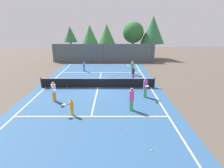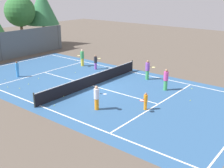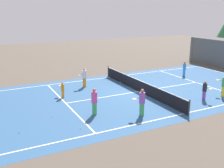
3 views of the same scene
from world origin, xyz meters
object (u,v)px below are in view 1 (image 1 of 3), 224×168
Objects in this scene: tennis_ball_9 at (121,127)px; tennis_ball_11 at (84,85)px; player_1 at (71,107)px; tennis_ball_8 at (152,151)px; tennis_ball_6 at (115,77)px; player_4 at (54,91)px; player_0 at (84,66)px; tennis_ball_2 at (76,76)px; player_3 at (133,73)px; tennis_ball_1 at (65,74)px; tennis_ball_4 at (49,90)px; tennis_ball_10 at (88,75)px; player_6 at (131,99)px; player_5 at (145,87)px; ball_crate at (81,83)px; tennis_ball_0 at (67,77)px; tennis_ball_7 at (67,87)px; player_2 at (132,68)px; tennis_ball_5 at (138,71)px; tennis_ball_3 at (75,71)px; tennis_ball_12 at (157,120)px.

tennis_ball_9 and tennis_ball_11 have the same top height.
player_1 is 6.35m from tennis_ball_8.
player_4 is at bearing -125.01° from tennis_ball_6.
tennis_ball_9 is (4.53, -15.05, -0.73)m from player_0.
tennis_ball_6 is 14.19m from tennis_ball_8.
player_1 is 10.86m from tennis_ball_2.
player_3 reaches higher than tennis_ball_1.
player_1 reaches higher than tennis_ball_1.
tennis_ball_4 is 1.00× the size of tennis_ball_10.
tennis_ball_8 is (-0.55, -13.38, -0.74)m from player_3.
player_0 reaches higher than tennis_ball_8.
tennis_ball_9 is (-0.90, -2.56, -0.88)m from player_6.
tennis_ball_4 is at bearing 168.67° from player_5.
tennis_ball_0 is at bearing 126.91° from ball_crate.
tennis_ball_9 is (5.31, -7.89, 0.00)m from tennis_ball_7.
player_2 is 13.32m from tennis_ball_9.
player_6 is 7.76m from tennis_ball_11.
player_0 is 2.27m from tennis_ball_10.
tennis_ball_8 is (-1.70, -17.48, 0.00)m from tennis_ball_5.
tennis_ball_1 is at bearing 139.20° from player_5.
tennis_ball_3 is 6.50m from tennis_ball_6.
tennis_ball_0 is 16.30m from tennis_ball_8.
tennis_ball_4 is at bearing 122.69° from player_1.
player_1 is 18.69× the size of tennis_ball_0.
tennis_ball_8 is (7.81, -14.31, 0.00)m from tennis_ball_0.
player_6 is 12.00m from tennis_ball_0.
player_1 is at bearing -85.52° from ball_crate.
ball_crate is at bearing 127.42° from player_6.
tennis_ball_0 is 1.00× the size of tennis_ball_1.
tennis_ball_1 and tennis_ball_5 have the same top height.
player_0 reaches higher than tennis_ball_1.
tennis_ball_1 is 5.47m from tennis_ball_7.
tennis_ball_12 is at bearing -62.82° from tennis_ball_10.
player_1 reaches higher than tennis_ball_4.
tennis_ball_10 is at bearing -162.35° from tennis_ball_5.
player_1 is at bearing -73.82° from tennis_ball_1.
player_1 is 10.90m from player_3.
player_2 reaches higher than tennis_ball_3.
player_1 is at bearing -120.16° from player_3.
player_4 is 25.97× the size of tennis_ball_12.
tennis_ball_10 is 1.00× the size of tennis_ball_12.
tennis_ball_1 and tennis_ball_11 have the same top height.
tennis_ball_10 is at bearing 78.43° from player_4.
player_3 is at bearing -30.78° from player_0.
player_6 reaches higher than tennis_ball_10.
player_6 is at bearing 70.69° from tennis_ball_9.
tennis_ball_6 is at bearing -11.09° from tennis_ball_1.
player_2 is at bearing -0.21° from tennis_ball_1.
tennis_ball_7 and tennis_ball_12 have the same top height.
tennis_ball_5 is at bearing 63.89° from player_1.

